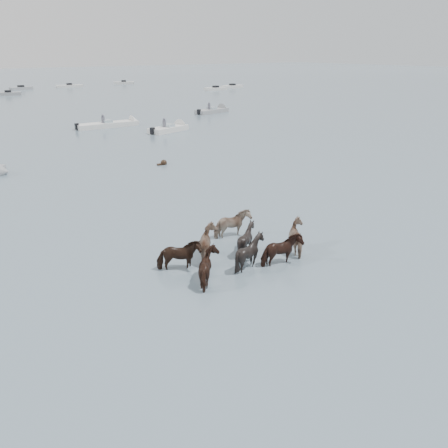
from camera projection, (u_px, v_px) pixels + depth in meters
ground at (238, 270)px, 15.73m from camera, size 400.00×400.00×0.00m
pony_herd at (240, 247)px, 16.41m from camera, size 6.20×3.97×1.40m
swimming_pony at (163, 163)px, 30.17m from camera, size 0.72×0.44×0.44m
motorboat_c at (115, 124)px, 45.12m from camera, size 6.84×1.77×1.92m
motorboat_d at (173, 128)px, 42.82m from camera, size 4.87×2.85×1.92m
motorboat_e at (216, 110)px, 55.25m from camera, size 5.27×2.62×1.92m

